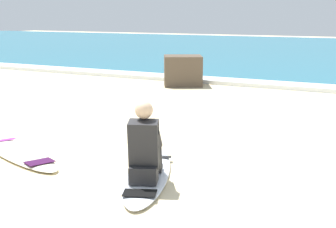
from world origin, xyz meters
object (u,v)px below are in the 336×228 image
at_px(surfboard_spare_near, 17,152).
at_px(shoreline_rock, 183,71).
at_px(surfboard_main, 148,174).
at_px(surfer_seated, 145,149).

height_order(surfboard_spare_near, shoreline_rock, shoreline_rock).
bearing_deg(surfboard_spare_near, surfboard_main, 1.40).
height_order(surfboard_main, shoreline_rock, shoreline_rock).
bearing_deg(surfboard_spare_near, shoreline_rock, 98.94).
bearing_deg(surfer_seated, shoreline_rock, 114.34).
distance_m(surfboard_main, surfer_seated, 0.49).
distance_m(surfboard_main, shoreline_rock, 8.11).
distance_m(surfboard_main, surfboard_spare_near, 2.17).
relative_size(surfboard_main, surfer_seated, 2.50).
xyz_separation_m(surfboard_spare_near, shoreline_rock, (-1.17, 7.43, 0.38)).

